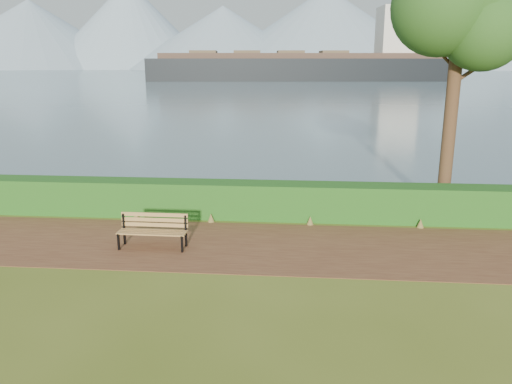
# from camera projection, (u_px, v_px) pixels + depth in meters

# --- Properties ---
(ground) EXTENTS (140.00, 140.00, 0.00)m
(ground) POSITION_uv_depth(u_px,v_px,m) (242.00, 250.00, 11.59)
(ground) COLOR #52601B
(ground) RESTS_ON ground
(path) EXTENTS (40.00, 3.40, 0.01)m
(path) POSITION_uv_depth(u_px,v_px,m) (244.00, 246.00, 11.88)
(path) COLOR #5B2F1F
(path) RESTS_ON ground
(hedge) EXTENTS (32.00, 0.85, 1.00)m
(hedge) POSITION_uv_depth(u_px,v_px,m) (253.00, 200.00, 13.98)
(hedge) COLOR #194F16
(hedge) RESTS_ON ground
(water) EXTENTS (700.00, 510.00, 0.00)m
(water) POSITION_uv_depth(u_px,v_px,m) (298.00, 72.00, 262.43)
(water) COLOR slate
(water) RESTS_ON ground
(mountains) EXTENTS (585.00, 190.00, 70.00)m
(mountains) POSITION_uv_depth(u_px,v_px,m) (289.00, 33.00, 397.20)
(mountains) COLOR #8198AC
(mountains) RESTS_ON ground
(bench) EXTENTS (1.62, 0.50, 0.81)m
(bench) POSITION_uv_depth(u_px,v_px,m) (153.00, 228.00, 11.68)
(bench) COLOR black
(bench) RESTS_ON ground
(tree) EXTENTS (3.76, 3.40, 7.82)m
(tree) POSITION_uv_depth(u_px,v_px,m) (462.00, 1.00, 13.06)
(tree) COLOR #352315
(tree) RESTS_ON ground
(cargo_ship) EXTENTS (77.01, 19.56, 23.13)m
(cargo_ship) POSITION_uv_depth(u_px,v_px,m) (311.00, 67.00, 126.01)
(cargo_ship) COLOR black
(cargo_ship) RESTS_ON ground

